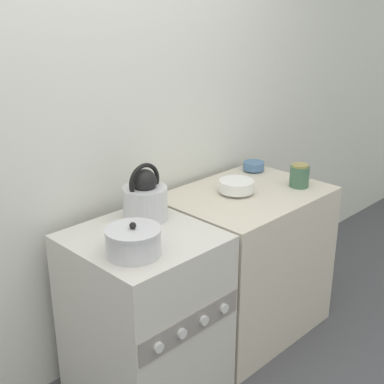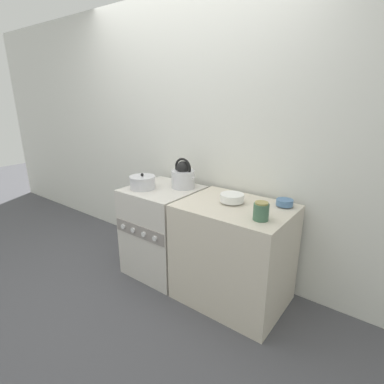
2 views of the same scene
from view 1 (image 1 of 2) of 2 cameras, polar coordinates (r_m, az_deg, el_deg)
The scene contains 8 objects.
wall_back at distance 2.52m, azimuth -11.63°, elevation 6.94°, with size 7.00×0.06×2.50m.
stove at distance 2.55m, azimuth -5.02°, elevation -13.09°, with size 0.60×0.63×0.83m.
counter at distance 3.02m, azimuth 5.65°, elevation -7.38°, with size 0.85×0.64×0.83m.
kettle at distance 2.48m, azimuth -4.99°, elevation -0.63°, with size 0.26×0.21×0.27m.
cooking_pot at distance 2.17m, azimuth -6.26°, elevation -5.26°, with size 0.23×0.23×0.14m.
enamel_bowl at distance 2.82m, azimuth 4.76°, elevation 0.65°, with size 0.19×0.19×0.07m.
small_ceramic_bowl at distance 3.18m, azimuth 6.59°, elevation 2.79°, with size 0.12×0.12×0.05m.
storage_jar at distance 2.96m, azimuth 11.39°, elevation 1.71°, with size 0.10×0.10×0.13m.
Camera 1 is at (-1.34, -1.34, 1.84)m, focal length 50.00 mm.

